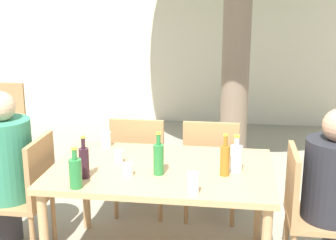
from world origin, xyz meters
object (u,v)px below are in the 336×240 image
(patio_chair_1, at_px, (308,207))
(drinking_glass_0, at_px, (193,183))
(drinking_glass_3, at_px, (119,157))
(green_bottle_2, at_px, (158,158))
(patio_chair_0, at_px, (27,190))
(wine_bottle_3, at_px, (84,162))
(water_bottle_1, at_px, (236,157))
(drinking_glass_2, at_px, (106,139))
(amber_bottle_4, at_px, (225,159))
(patio_chair_2, at_px, (140,161))
(green_bottle_0, at_px, (75,172))
(drinking_glass_1, at_px, (128,170))
(dining_table_front, at_px, (162,177))
(patio_chair_4, at_px, (3,118))
(patio_chair_3, at_px, (211,164))

(patio_chair_1, distance_m, drinking_glass_0, 0.88)
(drinking_glass_3, bearing_deg, green_bottle_2, -29.48)
(patio_chair_0, bearing_deg, wine_bottle_3, 64.23)
(water_bottle_1, bearing_deg, drinking_glass_2, 159.11)
(wine_bottle_3, relative_size, amber_bottle_4, 1.00)
(wine_bottle_3, bearing_deg, patio_chair_2, 80.66)
(drinking_glass_0, relative_size, drinking_glass_3, 1.49)
(drinking_glass_2, bearing_deg, green_bottle_0, -87.75)
(drinking_glass_1, bearing_deg, dining_table_front, 42.33)
(patio_chair_0, distance_m, wine_bottle_3, 0.67)
(patio_chair_1, distance_m, drinking_glass_3, 1.31)
(patio_chair_4, xyz_separation_m, water_bottle_1, (2.60, -1.84, 0.32))
(patio_chair_4, relative_size, drinking_glass_3, 10.25)
(amber_bottle_4, bearing_deg, dining_table_front, 168.87)
(patio_chair_2, relative_size, green_bottle_0, 3.45)
(patio_chair_4, relative_size, water_bottle_1, 3.58)
(green_bottle_0, xyz_separation_m, amber_bottle_4, (0.88, 0.33, 0.01))
(patio_chair_0, distance_m, patio_chair_2, 0.98)
(patio_chair_0, xyz_separation_m, green_bottle_0, (0.52, -0.41, 0.33))
(green_bottle_0, height_order, wine_bottle_3, wine_bottle_3)
(green_bottle_0, distance_m, drinking_glass_1, 0.36)
(patio_chair_0, xyz_separation_m, patio_chair_2, (0.68, 0.71, 0.00))
(patio_chair_2, xyz_separation_m, patio_chair_4, (-1.80, 1.13, 0.00))
(dining_table_front, distance_m, green_bottle_2, 0.22)
(drinking_glass_0, bearing_deg, drinking_glass_3, 141.59)
(drinking_glass_0, bearing_deg, wine_bottle_3, 168.28)
(patio_chair_3, relative_size, green_bottle_2, 3.11)
(patio_chair_0, height_order, wine_bottle_3, wine_bottle_3)
(drinking_glass_1, distance_m, drinking_glass_3, 0.25)
(green_bottle_2, bearing_deg, dining_table_front, 88.07)
(patio_chair_0, height_order, green_bottle_2, green_bottle_2)
(green_bottle_0, height_order, drinking_glass_0, green_bottle_0)
(patio_chair_1, distance_m, drinking_glass_2, 1.54)
(wine_bottle_3, height_order, drinking_glass_0, wine_bottle_3)
(green_bottle_0, xyz_separation_m, wine_bottle_3, (0.00, 0.16, 0.01))
(patio_chair_4, height_order, drinking_glass_3, patio_chair_4)
(dining_table_front, bearing_deg, drinking_glass_3, 171.80)
(wine_bottle_3, bearing_deg, drinking_glass_3, 63.38)
(green_bottle_0, height_order, water_bottle_1, green_bottle_0)
(green_bottle_2, distance_m, wine_bottle_3, 0.47)
(drinking_glass_1, distance_m, drinking_glass_2, 0.63)
(green_bottle_2, bearing_deg, patio_chair_3, 70.23)
(patio_chair_2, height_order, patio_chair_4, same)
(water_bottle_1, xyz_separation_m, green_bottle_2, (-0.50, -0.13, 0.01))
(patio_chair_3, bearing_deg, dining_table_front, 67.33)
(green_bottle_2, distance_m, drinking_glass_2, 0.70)
(patio_chair_3, distance_m, green_bottle_2, 0.95)
(green_bottle_0, xyz_separation_m, drinking_glass_1, (0.27, 0.24, -0.06))
(patio_chair_4, distance_m, amber_bottle_4, 3.19)
(water_bottle_1, height_order, green_bottle_2, green_bottle_2)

